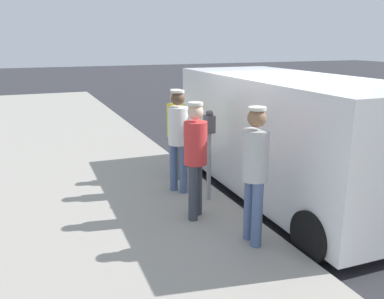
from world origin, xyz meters
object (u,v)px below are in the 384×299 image
(pedestrian_in_white, at_px, (178,134))
(parked_van, at_px, (288,134))
(pedestrian_in_yellow, at_px, (176,128))
(pedestrian_in_red, at_px, (195,153))
(pedestrian_in_gray, at_px, (255,167))
(parking_meter_near, at_px, (209,140))

(pedestrian_in_white, height_order, parked_van, parked_van)
(pedestrian_in_yellow, relative_size, parked_van, 0.33)
(pedestrian_in_red, distance_m, pedestrian_in_yellow, 1.87)
(pedestrian_in_gray, relative_size, parked_van, 0.34)
(pedestrian_in_gray, xyz_separation_m, pedestrian_in_red, (0.38, -1.02, -0.04))
(pedestrian_in_red, bearing_deg, pedestrian_in_gray, 110.58)
(pedestrian_in_gray, bearing_deg, pedestrian_in_yellow, -89.91)
(parking_meter_near, bearing_deg, parked_van, 178.43)
(parked_van, bearing_deg, pedestrian_in_gray, 43.91)
(parked_van, bearing_deg, parking_meter_near, -1.57)
(pedestrian_in_yellow, height_order, parked_van, parked_van)
(pedestrian_in_white, bearing_deg, pedestrian_in_yellow, -107.39)
(pedestrian_in_gray, relative_size, pedestrian_in_red, 1.04)
(pedestrian_in_red, xyz_separation_m, pedestrian_in_white, (-0.15, -1.11, 0.03))
(pedestrian_in_yellow, bearing_deg, pedestrian_in_red, 78.35)
(parked_van, bearing_deg, pedestrian_in_yellow, -39.61)
(parking_meter_near, distance_m, pedestrian_in_gray, 1.58)
(pedestrian_in_yellow, bearing_deg, pedestrian_in_white, 72.61)
(pedestrian_in_red, xyz_separation_m, pedestrian_in_yellow, (-0.38, -1.84, -0.02))
(pedestrian_in_gray, distance_m, pedestrian_in_white, 2.14)
(pedestrian_in_gray, distance_m, pedestrian_in_yellow, 2.86)
(pedestrian_in_gray, bearing_deg, pedestrian_in_white, -83.80)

